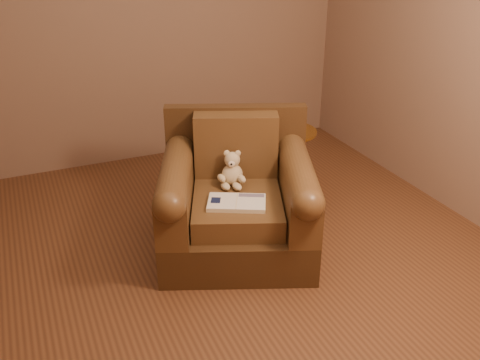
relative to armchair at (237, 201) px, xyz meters
name	(u,v)px	position (x,y,z in m)	size (l,w,h in m)	color
floor	(214,270)	(-0.26, -0.22, -0.34)	(4.00, 4.00, 0.00)	brown
armchair	(237,201)	(0.00, 0.00, 0.00)	(1.26, 1.24, 0.89)	#412A15
teddy_bear	(232,172)	(0.00, 0.09, 0.17)	(0.18, 0.21, 0.25)	beige
guidebook	(237,203)	(-0.08, -0.18, 0.09)	(0.42, 0.36, 0.03)	beige
side_table	(286,165)	(0.59, 0.41, -0.01)	(0.44, 0.44, 0.62)	gold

